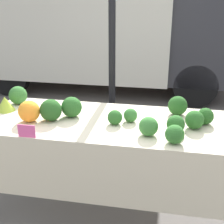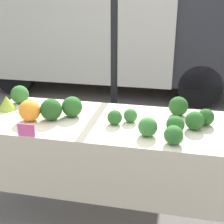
# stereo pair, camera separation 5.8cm
# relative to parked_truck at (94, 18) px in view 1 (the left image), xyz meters

# --- Properties ---
(ground_plane) EXTENTS (40.00, 40.00, 0.00)m
(ground_plane) POSITION_rel_parked_truck_xyz_m (1.04, -3.66, -1.37)
(ground_plane) COLOR slate
(tent_pole) EXTENTS (0.07, 0.07, 2.62)m
(tent_pole) POSITION_rel_parked_truck_xyz_m (0.89, -2.84, -0.06)
(tent_pole) COLOR black
(tent_pole) RESTS_ON ground_plane
(parked_truck) EXTENTS (4.89, 1.85, 2.57)m
(parked_truck) POSITION_rel_parked_truck_xyz_m (0.00, 0.00, 0.00)
(parked_truck) COLOR silver
(parked_truck) RESTS_ON ground_plane
(market_table) EXTENTS (2.14, 0.83, 0.88)m
(market_table) POSITION_rel_parked_truck_xyz_m (1.04, -3.73, -0.60)
(market_table) COLOR beige
(market_table) RESTS_ON ground_plane
(orange_cauliflower) EXTENTS (0.17, 0.17, 0.17)m
(orange_cauliflower) POSITION_rel_parked_truck_xyz_m (0.39, -3.78, -0.40)
(orange_cauliflower) COLOR orange
(orange_cauliflower) RESTS_ON market_table
(romanesco_head) EXTENTS (0.16, 0.16, 0.13)m
(romanesco_head) POSITION_rel_parked_truck_xyz_m (0.08, -3.60, -0.43)
(romanesco_head) COLOR #93B238
(romanesco_head) RESTS_ON market_table
(broccoli_head_0) EXTENTS (0.13, 0.13, 0.13)m
(broccoli_head_0) POSITION_rel_parked_truck_xyz_m (1.54, -3.78, -0.42)
(broccoli_head_0) COLOR #285B23
(broccoli_head_0) RESTS_ON market_table
(broccoli_head_1) EXTENTS (0.13, 0.13, 0.13)m
(broccoli_head_1) POSITION_rel_parked_truck_xyz_m (1.53, -3.95, -0.42)
(broccoli_head_1) COLOR #2D6628
(broccoli_head_1) RESTS_ON market_table
(broccoli_head_2) EXTENTS (0.17, 0.17, 0.17)m
(broccoli_head_2) POSITION_rel_parked_truck_xyz_m (0.11, -3.41, -0.41)
(broccoli_head_2) COLOR #336B2D
(broccoli_head_2) RESTS_ON market_table
(broccoli_head_3) EXTENTS (0.14, 0.14, 0.14)m
(broccoli_head_3) POSITION_rel_parked_truck_xyz_m (1.35, -3.86, -0.42)
(broccoli_head_3) COLOR #387533
(broccoli_head_3) RESTS_ON market_table
(broccoli_head_5) EXTENTS (0.17, 0.17, 0.17)m
(broccoli_head_5) POSITION_rel_parked_truck_xyz_m (0.69, -3.62, -0.41)
(broccoli_head_5) COLOR #285B23
(broccoli_head_5) RESTS_ON market_table
(broccoli_head_6) EXTENTS (0.14, 0.14, 0.14)m
(broccoli_head_6) POSITION_rel_parked_truck_xyz_m (1.68, -3.68, -0.42)
(broccoli_head_6) COLOR #285B23
(broccoli_head_6) RESTS_ON market_table
(broccoli_head_7) EXTENTS (0.11, 0.11, 0.11)m
(broccoli_head_7) POSITION_rel_parked_truck_xyz_m (1.19, -3.64, -0.44)
(broccoli_head_7) COLOR #336B2D
(broccoli_head_7) RESTS_ON market_table
(broccoli_head_8) EXTENTS (0.16, 0.16, 0.16)m
(broccoli_head_8) POSITION_rel_parked_truck_xyz_m (1.56, -3.41, -0.41)
(broccoli_head_8) COLOR #23511E
(broccoli_head_8) RESTS_ON market_table
(broccoli_head_9) EXTENTS (0.12, 0.12, 0.12)m
(broccoli_head_9) POSITION_rel_parked_truck_xyz_m (1.07, -3.71, -0.43)
(broccoli_head_9) COLOR #285B23
(broccoli_head_9) RESTS_ON market_table
(broccoli_head_10) EXTENTS (0.18, 0.18, 0.18)m
(broccoli_head_10) POSITION_rel_parked_truck_xyz_m (0.55, -3.73, -0.40)
(broccoli_head_10) COLOR #23511E
(broccoli_head_10) RESTS_ON market_table
(broccoli_head_11) EXTENTS (0.13, 0.13, 0.13)m
(broccoli_head_11) POSITION_rel_parked_truck_xyz_m (1.77, -3.57, -0.43)
(broccoli_head_11) COLOR #23511E
(broccoli_head_11) RESTS_ON market_table
(price_sign) EXTENTS (0.13, 0.01, 0.10)m
(price_sign) POSITION_rel_parked_truck_xyz_m (0.49, -4.06, -0.44)
(price_sign) COLOR #F45B9E
(price_sign) RESTS_ON market_table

